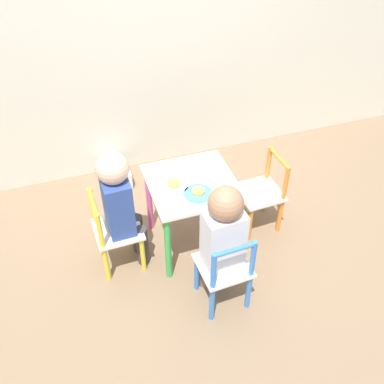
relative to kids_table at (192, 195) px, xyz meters
name	(u,v)px	position (x,y,z in m)	size (l,w,h in m)	color
ground_plane	(192,242)	(0.00, 0.00, -0.40)	(6.00, 6.00, 0.00)	#7F664C
kids_table	(192,195)	(0.00, 0.00, 0.00)	(0.49, 0.49, 0.49)	silver
chair_yellow	(114,232)	(-0.47, -0.01, -0.14)	(0.27, 0.27, 0.52)	silver
chair_blue	(225,271)	(0.02, -0.47, -0.14)	(0.27, 0.27, 0.52)	silver
chair_orange	(262,194)	(0.47, 0.02, -0.14)	(0.27, 0.27, 0.52)	silver
child_left	(120,201)	(-0.41, -0.01, 0.08)	(0.22, 0.20, 0.79)	#38383D
child_front	(222,234)	(0.02, -0.41, 0.08)	(0.21, 0.22, 0.78)	#7A6B5B
plate_left	(174,185)	(-0.11, 0.00, 0.10)	(0.17, 0.17, 0.03)	white
plate_front	(198,193)	(0.00, -0.11, 0.10)	(0.16, 0.16, 0.03)	#4C9EE0
storage_bin	(115,175)	(-0.34, 0.73, -0.33)	(0.21, 0.23, 0.13)	silver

